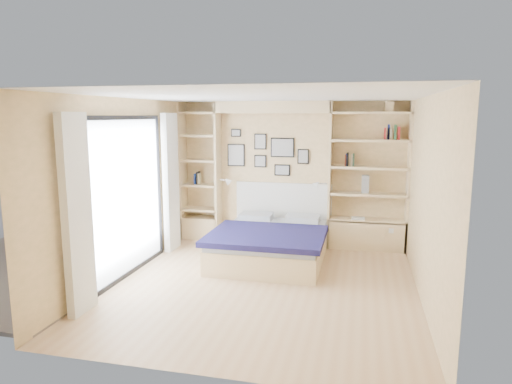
# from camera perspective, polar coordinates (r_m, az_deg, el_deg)

# --- Properties ---
(ground) EXTENTS (4.50, 4.50, 0.00)m
(ground) POSITION_cam_1_polar(r_m,az_deg,el_deg) (6.28, 1.00, -11.54)
(ground) COLOR tan
(ground) RESTS_ON ground
(room_shell) EXTENTS (4.50, 4.50, 4.50)m
(room_shell) POSITION_cam_1_polar(r_m,az_deg,el_deg) (7.52, 0.60, 0.50)
(room_shell) COLOR #E9C088
(room_shell) RESTS_ON ground
(bed) EXTENTS (1.73, 2.19, 1.07)m
(bed) POSITION_cam_1_polar(r_m,az_deg,el_deg) (7.26, 1.92, -6.31)
(bed) COLOR beige
(bed) RESTS_ON ground
(photo_gallery) EXTENTS (1.48, 0.02, 0.82)m
(photo_gallery) POSITION_cam_1_polar(r_m,az_deg,el_deg) (8.15, 1.22, 4.94)
(photo_gallery) COLOR black
(photo_gallery) RESTS_ON ground
(reading_lamps) EXTENTS (1.92, 0.12, 0.15)m
(reading_lamps) POSITION_cam_1_polar(r_m,az_deg,el_deg) (7.96, 1.95, 1.18)
(reading_lamps) COLOR silver
(reading_lamps) RESTS_ON ground
(shelf_decor) EXTENTS (3.55, 0.23, 2.03)m
(shelf_decor) POSITION_cam_1_polar(r_m,az_deg,el_deg) (7.82, 12.02, 5.18)
(shelf_decor) COLOR #993E26
(shelf_decor) RESTS_ON ground
(deck) EXTENTS (3.20, 4.00, 0.05)m
(deck) POSITION_cam_1_polar(r_m,az_deg,el_deg) (7.83, -26.02, -8.23)
(deck) COLOR #726154
(deck) RESTS_ON ground
(deck_chair) EXTENTS (0.69, 0.90, 0.80)m
(deck_chair) POSITION_cam_1_polar(r_m,az_deg,el_deg) (8.54, -21.44, -3.85)
(deck_chair) COLOR tan
(deck_chair) RESTS_ON ground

